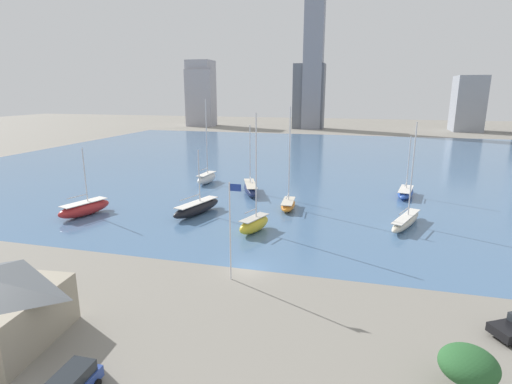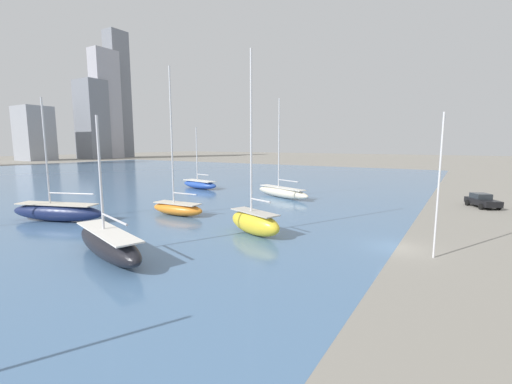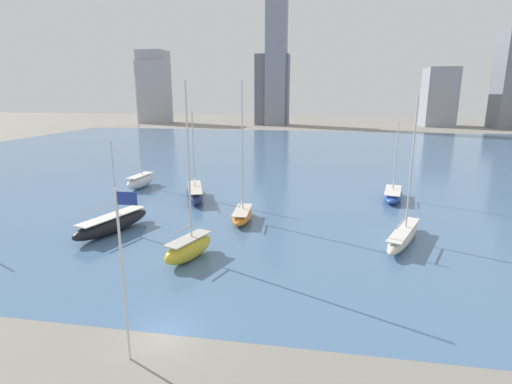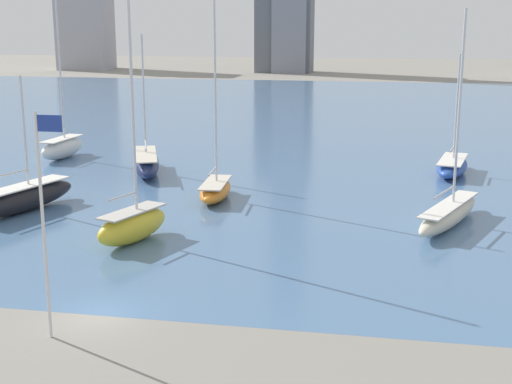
{
  "view_description": "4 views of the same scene",
  "coord_description": "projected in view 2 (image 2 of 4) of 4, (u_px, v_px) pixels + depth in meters",
  "views": [
    {
      "loc": [
        10.81,
        -38.05,
        18.63
      ],
      "look_at": [
        -2.42,
        12.4,
        5.4
      ],
      "focal_mm": 28.0,
      "sensor_mm": 36.0,
      "label": 1
    },
    {
      "loc": [
        -27.67,
        -4.08,
        8.03
      ],
      "look_at": [
        2.6,
        14.42,
        3.01
      ],
      "focal_mm": 24.0,
      "sensor_mm": 36.0,
      "label": 2
    },
    {
      "loc": [
        9.49,
        -21.13,
        15.0
      ],
      "look_at": [
        2.9,
        16.72,
        5.36
      ],
      "focal_mm": 28.0,
      "sensor_mm": 36.0,
      "label": 3
    },
    {
      "loc": [
        13.34,
        -29.96,
        13.78
      ],
      "look_at": [
        4.56,
        16.89,
        2.33
      ],
      "focal_mm": 50.0,
      "sensor_mm": 36.0,
      "label": 4
    }
  ],
  "objects": [
    {
      "name": "ground_plane",
      "position": [
        396.0,
        248.0,
        26.61
      ],
      "size": [
        500.0,
        500.0,
        0.0
      ],
      "primitive_type": "plane",
      "color": "gray"
    },
    {
      "name": "flag_pole",
      "position": [
        439.0,
        180.0,
        23.58
      ],
      "size": [
        1.24,
        0.14,
        10.15
      ],
      "color": "silver",
      "rests_on": "ground_plane"
    },
    {
      "name": "sailboat_orange",
      "position": [
        177.0,
        207.0,
        38.6
      ],
      "size": [
        2.56,
        6.9,
        16.32
      ],
      "rotation": [
        0.0,
        0.0,
        0.06
      ],
      "color": "orange",
      "rests_on": "harbor_water"
    },
    {
      "name": "sailboat_navy",
      "position": [
        57.0,
        211.0,
        35.66
      ],
      "size": [
        5.74,
        10.67,
        12.65
      ],
      "rotation": [
        0.0,
        0.0,
        0.35
      ],
      "color": "#19234C",
      "rests_on": "harbor_water"
    },
    {
      "name": "sailboat_cream",
      "position": [
        282.0,
        192.0,
        51.29
      ],
      "size": [
        5.74,
        10.81,
        14.62
      ],
      "rotation": [
        0.0,
        0.0,
        -0.38
      ],
      "color": "beige",
      "rests_on": "harbor_water"
    },
    {
      "name": "sailboat_black",
      "position": [
        108.0,
        243.0,
        24.18
      ],
      "size": [
        5.15,
        10.59,
        9.98
      ],
      "rotation": [
        0.0,
        0.0,
        -0.3
      ],
      "color": "black",
      "rests_on": "harbor_water"
    },
    {
      "name": "sailboat_blue",
      "position": [
        200.0,
        184.0,
        61.65
      ],
      "size": [
        4.14,
        8.86,
        10.93
      ],
      "rotation": [
        0.0,
        0.0,
        -0.19
      ],
      "color": "#284CA8",
      "rests_on": "harbor_water"
    },
    {
      "name": "sailboat_yellow",
      "position": [
        255.0,
        221.0,
        30.31
      ],
      "size": [
        3.91,
        6.52,
        15.96
      ],
      "rotation": [
        0.0,
        0.0,
        -0.34
      ],
      "color": "yellow",
      "rests_on": "harbor_water"
    },
    {
      "name": "parked_pickup_black",
      "position": [
        482.0,
        201.0,
        43.37
      ],
      "size": [
        5.02,
        4.12,
        1.74
      ],
      "rotation": [
        0.0,
        0.0,
        -1.04
      ],
      "color": "black",
      "rests_on": "ground_plane"
    }
  ]
}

